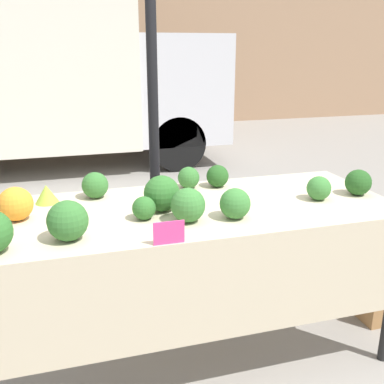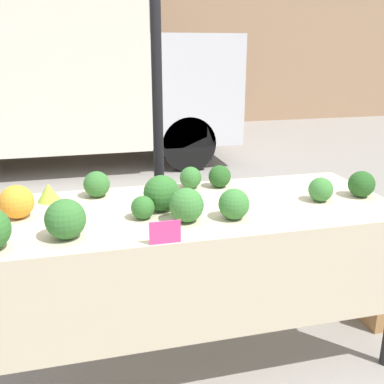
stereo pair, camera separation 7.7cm
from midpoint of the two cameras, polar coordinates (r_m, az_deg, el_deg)
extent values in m
plane|color=gray|center=(2.76, -0.85, -19.44)|extent=(40.00, 40.00, 0.00)
cylinder|color=black|center=(3.06, -5.66, 9.45)|extent=(0.07, 0.07, 2.46)
cube|color=silver|center=(7.08, -2.80, 13.19)|extent=(1.33, 1.81, 1.51)
cylinder|color=black|center=(6.38, -2.18, 6.17)|extent=(0.77, 0.22, 0.77)
cylinder|color=black|center=(7.91, -5.04, 8.39)|extent=(0.77, 0.22, 0.77)
cube|color=beige|center=(2.34, -0.95, -2.22)|extent=(2.13, 0.87, 0.03)
cube|color=beige|center=(2.08, 2.28, -12.83)|extent=(2.13, 0.01, 0.49)
cylinder|color=black|center=(2.82, -23.55, -9.98)|extent=(0.05, 0.05, 0.86)
cylinder|color=black|center=(3.21, 14.95, -5.66)|extent=(0.05, 0.05, 0.86)
sphere|color=orange|center=(2.30, -22.39, -1.42)|extent=(0.16, 0.16, 0.16)
cone|color=#93B238|center=(2.51, -18.83, -0.25)|extent=(0.12, 0.12, 0.10)
sphere|color=#387533|center=(2.51, 14.96, 0.46)|extent=(0.13, 0.13, 0.13)
sphere|color=#2D6628|center=(2.16, -7.14, -2.05)|extent=(0.11, 0.11, 0.11)
sphere|color=#336B2D|center=(2.63, -1.27, 1.83)|extent=(0.13, 0.13, 0.13)
sphere|color=#387533|center=(2.16, 4.47, -1.48)|extent=(0.15, 0.15, 0.15)
sphere|color=#336B2D|center=(2.52, -13.07, 0.84)|extent=(0.14, 0.14, 0.14)
sphere|color=#2D6628|center=(2.26, -4.84, -0.19)|extent=(0.18, 0.18, 0.18)
sphere|color=#336B2D|center=(1.99, -16.59, -3.52)|extent=(0.18, 0.18, 0.18)
sphere|color=#23511E|center=(2.65, 2.43, 2.03)|extent=(0.13, 0.13, 0.13)
sphere|color=#23511E|center=(2.65, 19.58, 1.15)|extent=(0.14, 0.14, 0.14)
sphere|color=#387533|center=(2.11, -1.56, -1.68)|extent=(0.16, 0.16, 0.16)
cube|color=#E53D84|center=(1.89, -4.12, -5.19)|extent=(0.13, 0.01, 0.10)
camera|label=1|loc=(0.04, -90.96, -0.31)|focal=42.00mm
camera|label=2|loc=(0.04, 89.04, 0.31)|focal=42.00mm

